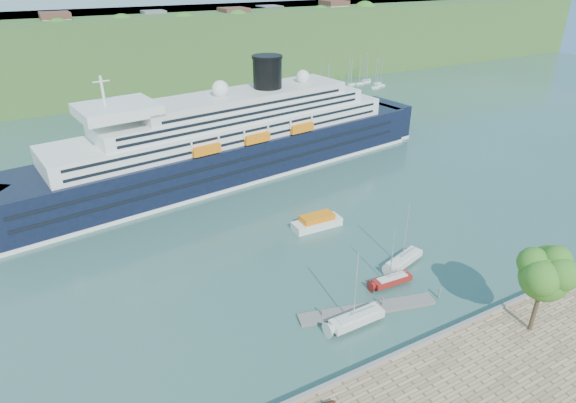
# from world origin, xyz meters

# --- Properties ---
(ground) EXTENTS (400.00, 400.00, 0.00)m
(ground) POSITION_xyz_m (0.00, 0.00, 0.00)
(ground) COLOR #2F544D
(ground) RESTS_ON ground
(far_hillside) EXTENTS (400.00, 50.00, 24.00)m
(far_hillside) POSITION_xyz_m (0.00, 145.00, 12.00)
(far_hillside) COLOR #2E4F1F
(far_hillside) RESTS_ON ground
(quay_coping) EXTENTS (220.00, 0.50, 0.30)m
(quay_coping) POSITION_xyz_m (0.00, -0.20, 1.15)
(quay_coping) COLOR slate
(quay_coping) RESTS_ON promenade
(cruise_ship) EXTENTS (102.14, 27.91, 22.70)m
(cruise_ship) POSITION_xyz_m (-0.28, 56.00, 11.35)
(cruise_ship) COLOR black
(cruise_ship) RESTS_ON ground
(promenade_tree) EXTENTS (7.01, 7.01, 11.61)m
(promenade_tree) POSITION_xyz_m (12.61, -4.35, 6.80)
(promenade_tree) COLOR #2E681B
(promenade_tree) RESTS_ON promenade
(floating_pontoon) EXTENTS (17.57, 6.48, 0.39)m
(floating_pontoon) POSITION_xyz_m (-0.88, 8.17, 0.20)
(floating_pontoon) COLOR slate
(floating_pontoon) RESTS_ON ground
(sailboat_white_near) EXTENTS (7.61, 2.21, 9.79)m
(sailboat_white_near) POSITION_xyz_m (-3.70, 6.63, 4.89)
(sailboat_white_near) COLOR silver
(sailboat_white_near) RESTS_ON ground
(sailboat_red) EXTENTS (6.25, 2.07, 7.96)m
(sailboat_red) POSITION_xyz_m (5.12, 10.86, 3.98)
(sailboat_red) COLOR maroon
(sailboat_red) RESTS_ON ground
(sailboat_white_far) EXTENTS (7.57, 3.99, 9.42)m
(sailboat_white_far) POSITION_xyz_m (9.75, 13.75, 4.71)
(sailboat_white_far) COLOR silver
(sailboat_white_far) RESTS_ON ground
(tender_launch) EXTENTS (8.37, 3.02, 2.30)m
(tender_launch) POSITION_xyz_m (4.68, 29.02, 1.15)
(tender_launch) COLOR orange
(tender_launch) RESTS_ON ground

